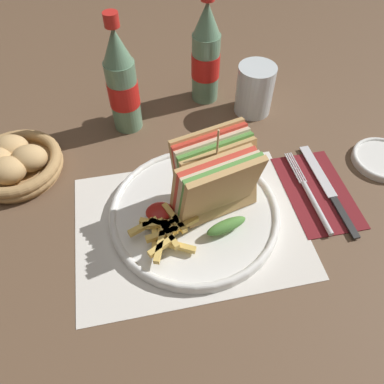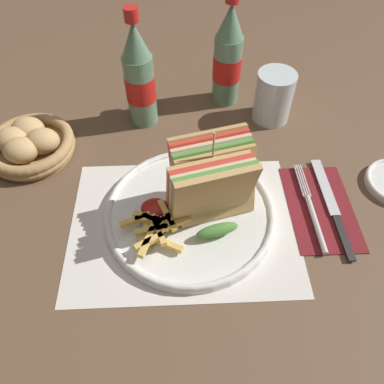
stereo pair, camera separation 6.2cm
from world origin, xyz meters
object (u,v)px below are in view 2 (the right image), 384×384
at_px(glass_near, 276,97).
at_px(bread_basket, 32,144).
at_px(plate_main, 192,212).
at_px(club_sandwich, 214,184).
at_px(coke_bottle_far, 230,58).
at_px(coke_bottle_near, 142,78).
at_px(knife, 335,207).
at_px(fork, 315,214).

distance_m(glass_near, bread_basket, 0.49).
xyz_separation_m(plate_main, club_sandwich, (0.03, 0.00, 0.07)).
bearing_deg(plate_main, coke_bottle_far, 74.27).
relative_size(coke_bottle_near, coke_bottle_far, 1.00).
bearing_deg(glass_near, club_sandwich, -120.41).
relative_size(club_sandwich, knife, 0.78).
relative_size(fork, coke_bottle_far, 0.80).
xyz_separation_m(fork, coke_bottle_near, (-0.29, 0.27, 0.09)).
bearing_deg(coke_bottle_far, fork, -70.41).
bearing_deg(glass_near, knife, -75.28).
bearing_deg(knife, coke_bottle_far, 115.41).
bearing_deg(coke_bottle_near, coke_bottle_far, 19.42).
height_order(knife, coke_bottle_far, coke_bottle_far).
bearing_deg(coke_bottle_far, bread_basket, -158.34).
bearing_deg(club_sandwich, fork, -4.74).
distance_m(plate_main, coke_bottle_far, 0.34).
relative_size(club_sandwich, coke_bottle_near, 0.71).
relative_size(coke_bottle_near, glass_near, 2.25).
xyz_separation_m(club_sandwich, coke_bottle_far, (0.06, 0.31, 0.02)).
relative_size(knife, glass_near, 2.06).
bearing_deg(coke_bottle_far, plate_main, -105.73).
xyz_separation_m(plate_main, glass_near, (0.18, 0.25, 0.04)).
xyz_separation_m(club_sandwich, knife, (0.21, 0.00, -0.07)).
bearing_deg(bread_basket, fork, -18.94).
distance_m(plate_main, knife, 0.24).
xyz_separation_m(club_sandwich, coke_bottle_near, (-0.12, 0.25, 0.02)).
height_order(plate_main, glass_near, glass_near).
distance_m(club_sandwich, glass_near, 0.29).
height_order(coke_bottle_near, bread_basket, coke_bottle_near).
relative_size(plate_main, coke_bottle_far, 1.21).
bearing_deg(club_sandwich, knife, 0.36).
distance_m(club_sandwich, coke_bottle_far, 0.32).
xyz_separation_m(knife, coke_bottle_far, (-0.16, 0.31, 0.10)).
bearing_deg(coke_bottle_near, club_sandwich, -64.44).
height_order(plate_main, club_sandwich, club_sandwich).
relative_size(fork, glass_near, 1.81).
height_order(fork, bread_basket, bread_basket).
bearing_deg(plate_main, glass_near, 54.56).
bearing_deg(coke_bottle_far, glass_near, -36.03).
relative_size(plate_main, knife, 1.32).
bearing_deg(glass_near, coke_bottle_far, 143.97).
distance_m(fork, coke_bottle_far, 0.36).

